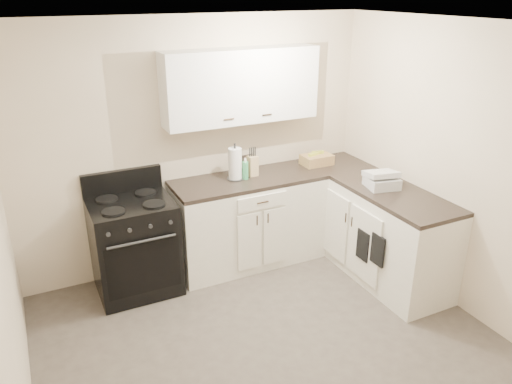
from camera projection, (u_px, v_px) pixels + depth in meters
name	position (u px, v px, depth m)	size (l,w,h in m)	color
floor	(281.00, 358.00, 3.95)	(3.60, 3.60, 0.00)	#473F38
ceiling	(289.00, 27.00, 3.00)	(3.60, 3.60, 0.00)	white
wall_back	(197.00, 146.00, 4.97)	(3.60, 3.60, 0.00)	beige
wall_right	(471.00, 175.00, 4.21)	(3.60, 3.60, 0.00)	beige
base_cabinets_back	(249.00, 222.00, 5.20)	(1.55, 0.60, 0.90)	silver
base_cabinets_right	(371.00, 227.00, 5.10)	(0.60, 1.90, 0.90)	silver
countertop_back	(248.00, 180.00, 5.02)	(1.55, 0.60, 0.04)	black
countertop_right	(375.00, 184.00, 4.92)	(0.60, 1.90, 0.04)	black
upper_cabinets	(241.00, 86.00, 4.79)	(1.55, 0.30, 0.70)	white
stove	(135.00, 246.00, 4.69)	(0.75, 0.64, 0.91)	black
knife_block	(253.00, 166.00, 5.04)	(0.09, 0.09, 0.21)	#DABD86
paper_towel	(235.00, 164.00, 4.93)	(0.13, 0.13, 0.32)	white
soap_bottle	(245.00, 170.00, 4.96)	(0.06, 0.06, 0.18)	#43AE6A
picture_frame	(248.00, 162.00, 5.22)	(0.13, 0.02, 0.16)	black
wicker_basket	(317.00, 160.00, 5.38)	(0.32, 0.21, 0.11)	tan
countertop_grill	(382.00, 182.00, 4.77)	(0.28, 0.26, 0.10)	silver
glass_jar	(381.00, 179.00, 4.76)	(0.10, 0.10, 0.16)	silver
oven_mitt_near	(378.00, 250.00, 4.52)	(0.02, 0.17, 0.29)	black
oven_mitt_far	(363.00, 245.00, 4.72)	(0.02, 0.17, 0.30)	black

